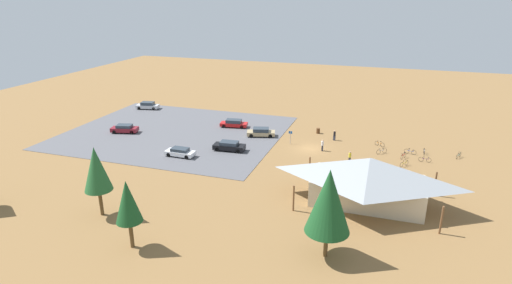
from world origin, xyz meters
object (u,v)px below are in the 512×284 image
Objects in this scene: bicycle_yellow_by_bin at (404,164)px; visitor_near_lot at (322,145)px; car_tan_near_entry at (261,132)px; car_white_front_row at (180,152)px; bicycle_teal_yard_right at (459,156)px; pine_east at (329,201)px; visitor_crossing_yard at (350,157)px; car_red_inner_stall at (234,123)px; bicycle_red_front_row at (403,156)px; visitor_by_pavilion at (334,135)px; trash_bin at (318,131)px; bicycle_blue_near_porch at (410,152)px; bicycle_purple_trailside at (425,160)px; bike_pavilion at (368,177)px; bicycle_silver_lone_east at (382,151)px; pine_far_west at (96,169)px; car_maroon_back_corner at (125,129)px; car_black_aisle_side at (229,146)px; bicycle_white_yard_front at (424,152)px; car_silver_second_row at (148,105)px; pine_center at (128,202)px.

bicycle_yellow_by_bin is 0.84× the size of visitor_near_lot.
car_tan_near_entry is 14.87m from car_white_front_row.
bicycle_teal_yard_right is 40.03m from car_white_front_row.
pine_east reaches higher than bicycle_teal_yard_right.
car_red_inner_stall is at bearing -25.77° from visitor_crossing_yard.
bicycle_red_front_row is 0.95× the size of visitor_by_pavilion.
bicycle_red_front_row is (-13.65, 7.40, -0.06)m from trash_bin.
visitor_by_pavilion is at bearing 175.55° from car_red_inner_stall.
bicycle_blue_near_porch reaches higher than bicycle_teal_yard_right.
visitor_by_pavilion reaches higher than bicycle_purple_trailside.
bike_pavilion is at bearing 105.21° from visitor_crossing_yard.
visitor_by_pavilion is (7.49, -3.81, 0.49)m from bicycle_silver_lone_east.
car_maroon_back_corner is (14.24, -24.57, -4.52)m from pine_far_west.
pine_east reaches higher than bicycle_purple_trailside.
bicycle_blue_near_porch is 12.81m from visitor_near_lot.
bike_pavilion is at bearing 116.73° from visitor_near_lot.
car_black_aisle_side is at bearing 18.15° from visitor_near_lot.
pine_east reaches higher than bicycle_red_front_row.
car_red_inner_stall is (35.88, -3.49, 0.38)m from bicycle_teal_yard_right.
bike_pavilion is 3.09× the size of car_red_inner_stall.
car_tan_near_entry is at bearing -124.12° from car_white_front_row.
bicycle_blue_near_porch is 33.64m from car_white_front_row.
visitor_crossing_yard reaches higher than trash_bin.
pine_east is at bearing 129.22° from car_black_aisle_side.
car_tan_near_entry is at bearing -0.37° from bicycle_white_yard_front.
bicycle_yellow_by_bin reaches higher than bicycle_teal_yard_right.
trash_bin reaches higher than bicycle_purple_trailside.
pine_east is 1.78× the size of car_silver_second_row.
bicycle_red_front_row is at bearing -176.77° from visitor_near_lot.
car_silver_second_row is at bearing -9.45° from bicycle_teal_yard_right.
bicycle_white_yard_front reaches higher than bicycle_purple_trailside.
car_tan_near_entry is 2.90× the size of visitor_crossing_yard.
trash_bin is at bearing -135.26° from car_white_front_row.
bicycle_silver_lone_east is (4.00, 1.16, 0.01)m from bicycle_blue_near_porch.
bicycle_yellow_by_bin is 7.33m from visitor_crossing_yard.
bicycle_purple_trailside is 1.18× the size of bicycle_silver_lone_east.
pine_east reaches higher than car_tan_near_entry.
car_tan_near_entry is at bearing -0.49° from bicycle_teal_yard_right.
pine_east is 30.17m from car_white_front_row.
pine_center is (19.96, 15.76, 1.54)m from bike_pavilion.
pine_far_west is at bearing 115.72° from car_silver_second_row.
pine_center is 4.04× the size of bicycle_white_yard_front.
bicycle_silver_lone_east is at bearing -159.45° from car_white_front_row.
bicycle_white_yard_front is at bearing -137.00° from bicycle_red_front_row.
pine_center is 46.53m from bicycle_teal_yard_right.
car_black_aisle_side is (-3.55, 11.09, 0.02)m from car_red_inner_stall.
bicycle_red_front_row is 11.59m from visitor_near_lot.
bicycle_teal_yard_right is 0.35× the size of car_white_front_row.
bicycle_yellow_by_bin is at bearing -105.77° from pine_east.
trash_bin reaches higher than bicycle_yellow_by_bin.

